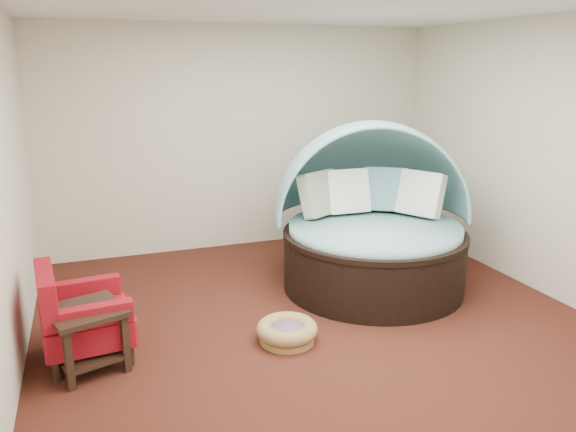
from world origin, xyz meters
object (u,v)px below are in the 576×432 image
object	(u,v)px
canopy_daybed	(373,211)
pet_basket	(287,331)
red_armchair	(80,316)
side_table	(87,330)

from	to	relation	value
canopy_daybed	pet_basket	world-z (taller)	canopy_daybed
canopy_daybed	red_armchair	distance (m)	3.08
red_armchair	canopy_daybed	bearing A→B (deg)	6.75
red_armchair	pet_basket	bearing A→B (deg)	-15.95
side_table	pet_basket	bearing A→B (deg)	-3.89
pet_basket	red_armchair	distance (m)	1.71
pet_basket	red_armchair	world-z (taller)	red_armchair
pet_basket	side_table	bearing A→B (deg)	176.11
canopy_daybed	pet_basket	size ratio (longest dim) A/B	3.48
canopy_daybed	red_armchair	bearing A→B (deg)	-151.50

